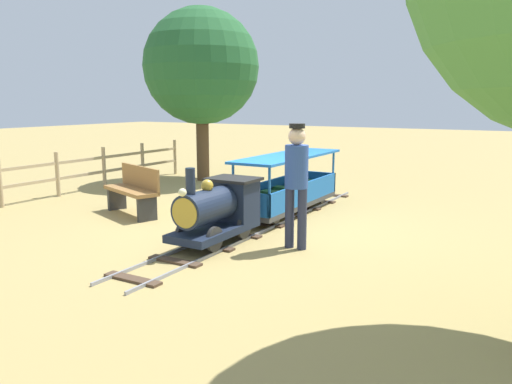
% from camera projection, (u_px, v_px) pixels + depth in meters
% --- Properties ---
extents(ground_plane, '(60.00, 60.00, 0.00)m').
position_uv_depth(ground_plane, '(258.00, 226.00, 7.67)').
color(ground_plane, '#A38C51').
extents(track, '(0.72, 6.40, 0.04)m').
position_uv_depth(track, '(262.00, 224.00, 7.77)').
color(track, gray).
rests_on(track, ground_plane).
extents(locomotive, '(0.68, 1.45, 1.06)m').
position_uv_depth(locomotive, '(218.00, 209.00, 6.66)').
color(locomotive, '#192338').
rests_on(locomotive, ground_plane).
extents(passenger_car, '(0.78, 2.70, 0.97)m').
position_uv_depth(passenger_car, '(288.00, 190.00, 8.47)').
color(passenger_car, '#3F3F3F').
rests_on(passenger_car, ground_plane).
extents(conductor_person, '(0.30, 0.30, 1.62)m').
position_uv_depth(conductor_person, '(296.00, 176.00, 6.37)').
color(conductor_person, '#282D47').
rests_on(conductor_person, ground_plane).
extents(park_bench, '(1.36, 0.83, 0.82)m').
position_uv_depth(park_bench, '(133.00, 190.00, 8.41)').
color(park_bench, olive).
rests_on(park_bench, ground_plane).
extents(oak_tree_far, '(2.71, 2.71, 4.06)m').
position_uv_depth(oak_tree_far, '(201.00, 67.00, 11.71)').
color(oak_tree_far, '#4C3823').
rests_on(oak_tree_far, ground_plane).
extents(fence_section, '(0.08, 7.48, 0.90)m').
position_uv_depth(fence_section, '(57.00, 173.00, 10.02)').
color(fence_section, tan).
rests_on(fence_section, ground_plane).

